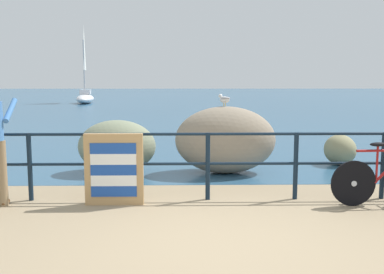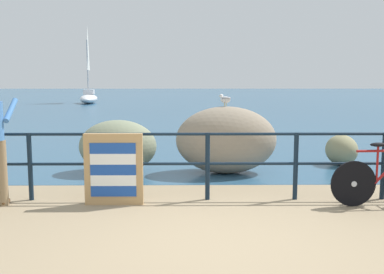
# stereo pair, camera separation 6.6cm
# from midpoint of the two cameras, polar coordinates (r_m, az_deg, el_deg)

# --- Properties ---
(ground_plane) EXTENTS (120.00, 120.00, 0.10)m
(ground_plane) POSITION_cam_midpoint_polar(r_m,az_deg,el_deg) (24.80, 0.18, 3.07)
(ground_plane) COLOR #937F60
(sea_surface) EXTENTS (120.00, 90.00, 0.01)m
(sea_surface) POSITION_cam_midpoint_polar(r_m,az_deg,el_deg) (52.45, -0.23, 5.38)
(sea_surface) COLOR #2D5675
(sea_surface) RESTS_ON ground_plane
(promenade_railing) EXTENTS (8.05, 0.07, 1.02)m
(promenade_railing) POSITION_cam_midpoint_polar(r_m,az_deg,el_deg) (6.62, 2.31, -2.76)
(promenade_railing) COLOR black
(promenade_railing) RESTS_ON ground_plane
(folded_deckchair_stack) EXTENTS (0.84, 0.10, 1.04)m
(folded_deckchair_stack) POSITION_cam_midpoint_polar(r_m,az_deg,el_deg) (6.46, -9.82, -4.14)
(folded_deckchair_stack) COLOR tan
(folded_deckchair_stack) RESTS_ON ground_plane
(breakwater_boulder_main) EXTENTS (1.94, 1.18, 1.30)m
(breakwater_boulder_main) POSITION_cam_midpoint_polar(r_m,az_deg,el_deg) (8.53, 4.65, -0.39)
(breakwater_boulder_main) COLOR gray
(breakwater_boulder_main) RESTS_ON ground
(breakwater_boulder_left) EXTENTS (1.51, 1.05, 1.03)m
(breakwater_boulder_left) POSITION_cam_midpoint_polar(r_m,az_deg,el_deg) (8.72, -9.36, -1.19)
(breakwater_boulder_left) COLOR gray
(breakwater_boulder_left) RESTS_ON ground
(breakwater_boulder_right) EXTENTS (0.65, 0.82, 0.65)m
(breakwater_boulder_right) POSITION_cam_midpoint_polar(r_m,az_deg,el_deg) (9.92, 18.96, -1.59)
(breakwater_boulder_right) COLOR gray
(breakwater_boulder_right) RESTS_ON ground
(seagull) EXTENTS (0.26, 0.31, 0.23)m
(seagull) POSITION_cam_midpoint_polar(r_m,az_deg,el_deg) (8.56, 4.54, 4.93)
(seagull) COLOR gold
(seagull) RESTS_ON breakwater_boulder_main
(sailboat) EXTENTS (1.85, 4.53, 6.16)m
(sailboat) POSITION_cam_midpoint_polar(r_m,az_deg,el_deg) (35.81, -13.17, 5.40)
(sailboat) COLOR white
(sailboat) RESTS_ON sea_surface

